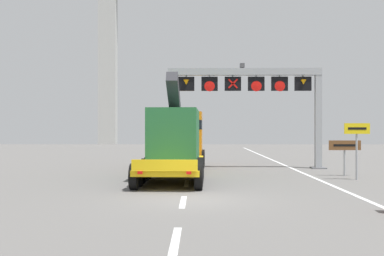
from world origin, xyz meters
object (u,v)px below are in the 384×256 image
at_px(heavy_haul_truck_yellow, 178,138).
at_px(tourist_info_sign_brown, 345,149).
at_px(exit_sign_yellow, 357,138).
at_px(bridge_pylon_distant, 108,18).
at_px(overhead_lane_gantry, 262,88).

height_order(heavy_haul_truck_yellow, tourist_info_sign_brown, heavy_haul_truck_yellow).
bearing_deg(tourist_info_sign_brown, exit_sign_yellow, -90.37).
bearing_deg(bridge_pylon_distant, overhead_lane_gantry, -67.03).
height_order(exit_sign_yellow, bridge_pylon_distant, bridge_pylon_distant).
xyz_separation_m(overhead_lane_gantry, heavy_haul_truck_yellow, (-5.26, -2.86, -3.19)).
height_order(overhead_lane_gantry, exit_sign_yellow, overhead_lane_gantry).
bearing_deg(heavy_haul_truck_yellow, exit_sign_yellow, -21.89).
xyz_separation_m(exit_sign_yellow, tourist_info_sign_brown, (0.01, 1.90, -0.62)).
relative_size(heavy_haul_truck_yellow, tourist_info_sign_brown, 7.36).
height_order(heavy_haul_truck_yellow, exit_sign_yellow, heavy_haul_truck_yellow).
distance_m(heavy_haul_truck_yellow, bridge_pylon_distant, 51.99).
bearing_deg(exit_sign_yellow, bridge_pylon_distant, 113.94).
relative_size(overhead_lane_gantry, tourist_info_sign_brown, 5.25).
distance_m(tourist_info_sign_brown, bridge_pylon_distant, 56.65).
height_order(overhead_lane_gantry, heavy_haul_truck_yellow, overhead_lane_gantry).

